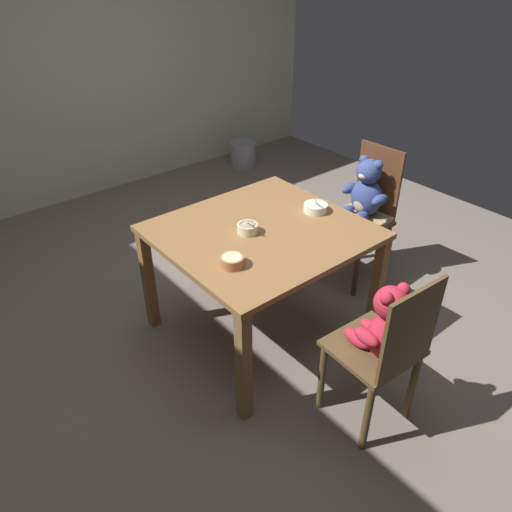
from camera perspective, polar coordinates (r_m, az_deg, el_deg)
The scene contains 9 objects.
ground_plane at distance 3.08m, azimuth 0.60°, elevation -8.67°, with size 5.20×5.20×0.04m.
wall_rear at distance 4.59m, azimuth -22.57°, elevation 24.87°, with size 5.20×0.08×3.11m, color beige.
dining_table at distance 2.70m, azimuth 0.68°, elevation 1.41°, with size 1.07×1.00×0.71m.
teddy_chair_near_right at distance 3.31m, azimuth 12.58°, elevation 6.20°, with size 0.39×0.38×0.93m.
teddy_chair_near_front at distance 2.26m, azimuth 14.87°, elevation -8.96°, with size 0.40×0.38×0.88m.
porridge_bowl_cream_center at distance 2.61m, azimuth -1.00°, elevation 3.29°, with size 0.11×0.11×0.11m.
porridge_bowl_terracotta_near_left at distance 2.34m, azimuth -2.84°, elevation -0.58°, with size 0.12×0.12×0.05m.
porridge_bowl_white_near_right at distance 2.85m, azimuth 7.02°, elevation 5.69°, with size 0.14×0.14×0.12m.
metal_pail at distance 5.30m, azimuth -1.53°, elevation 11.95°, with size 0.27×0.27×0.26m, color #93969B.
Camera 1 is at (-1.49, -1.76, 2.02)m, focal length 33.97 mm.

